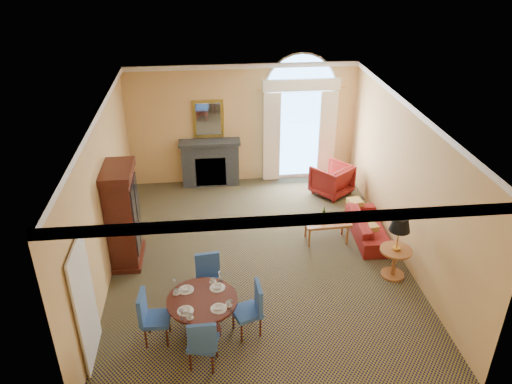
{
  "coord_description": "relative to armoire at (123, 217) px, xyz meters",
  "views": [
    {
      "loc": [
        -0.97,
        -8.62,
        6.15
      ],
      "look_at": [
        0.0,
        0.5,
        1.3
      ],
      "focal_mm": 35.0,
      "sensor_mm": 36.0,
      "label": 1
    }
  ],
  "objects": [
    {
      "name": "ground",
      "position": [
        2.72,
        -0.23,
        -1.02
      ],
      "size": [
        7.5,
        7.5,
        0.0
      ],
      "primitive_type": "plane",
      "color": "#121035",
      "rests_on": "ground"
    },
    {
      "name": "armchair",
      "position": [
        4.92,
        2.43,
        -0.61
      ],
      "size": [
        1.23,
        1.24,
        0.81
      ],
      "primitive_type": "imported",
      "rotation": [
        0.0,
        0.0,
        3.8
      ],
      "color": "maroon",
      "rests_on": "ground"
    },
    {
      "name": "sofa",
      "position": [
        5.27,
        0.3,
        -0.76
      ],
      "size": [
        0.76,
        1.8,
        0.52
      ],
      "primitive_type": "imported",
      "rotation": [
        0.0,
        0.0,
        1.53
      ],
      "color": "maroon",
      "rests_on": "ground"
    },
    {
      "name": "dining_chair_east",
      "position": [
        2.37,
        -2.41,
        -0.45
      ],
      "size": [
        0.57,
        0.57,
        1.0
      ],
      "rotation": [
        0.0,
        0.0,
        1.91
      ],
      "color": "#28519D",
      "rests_on": "ground"
    },
    {
      "name": "room_envelope",
      "position": [
        2.69,
        0.44,
        1.49
      ],
      "size": [
        6.04,
        7.52,
        3.45
      ],
      "color": "#E2B26B",
      "rests_on": "ground"
    },
    {
      "name": "dining_chair_west",
      "position": [
        0.68,
        -2.43,
        -0.45
      ],
      "size": [
        0.49,
        0.47,
        1.0
      ],
      "rotation": [
        0.0,
        0.0,
        -1.62
      ],
      "color": "#28519D",
      "rests_on": "ground"
    },
    {
      "name": "dining_table",
      "position": [
        1.54,
        -2.36,
        -0.47
      ],
      "size": [
        1.18,
        1.18,
        0.94
      ],
      "color": "#3C150D",
      "rests_on": "ground"
    },
    {
      "name": "armoire",
      "position": [
        0.0,
        0.0,
        0.0
      ],
      "size": [
        0.61,
        1.08,
        2.12
      ],
      "color": "#3C150D",
      "rests_on": "ground"
    },
    {
      "name": "dining_chair_south",
      "position": [
        1.54,
        -3.13,
        -0.45
      ],
      "size": [
        0.53,
        0.53,
        1.0
      ],
      "rotation": [
        0.0,
        0.0,
        -0.22
      ],
      "color": "#28519D",
      "rests_on": "ground"
    },
    {
      "name": "coffee_table",
      "position": [
        4.28,
        0.26,
        -0.56
      ],
      "size": [
        1.02,
        0.6,
        0.84
      ],
      "rotation": [
        0.0,
        0.0,
        0.05
      ],
      "color": "#A96332",
      "rests_on": "ground"
    },
    {
      "name": "dining_chair_north",
      "position": [
        1.64,
        -1.52,
        -0.45
      ],
      "size": [
        0.49,
        0.5,
        1.0
      ],
      "rotation": [
        0.0,
        0.0,
        3.23
      ],
      "color": "#28519D",
      "rests_on": "ground"
    },
    {
      "name": "side_table",
      "position": [
        5.32,
        -1.13,
        -0.17
      ],
      "size": [
        0.63,
        0.63,
        1.31
      ],
      "color": "#A96332",
      "rests_on": "ground"
    }
  ]
}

